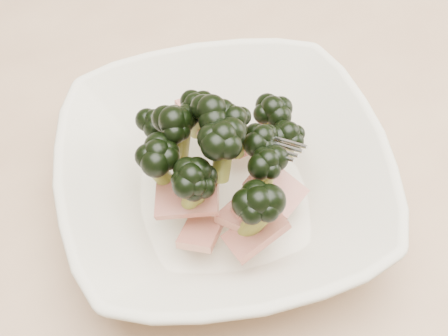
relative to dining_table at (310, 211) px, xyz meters
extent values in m
cube|color=tan|center=(0.00, 0.00, 0.08)|extent=(1.20, 0.80, 0.04)
cylinder|color=tan|center=(0.55, 0.35, -0.30)|extent=(0.06, 0.06, 0.71)
imported|color=beige|center=(-0.10, 0.01, 0.13)|extent=(0.36, 0.36, 0.07)
cylinder|color=olive|center=(-0.12, -0.05, 0.15)|extent=(0.03, 0.02, 0.05)
ellipsoid|color=black|center=(-0.12, -0.05, 0.18)|extent=(0.04, 0.04, 0.03)
cylinder|color=olive|center=(-0.15, -0.01, 0.16)|extent=(0.02, 0.02, 0.04)
ellipsoid|color=black|center=(-0.15, -0.01, 0.19)|extent=(0.03, 0.03, 0.03)
cylinder|color=olive|center=(-0.10, 0.05, 0.17)|extent=(0.02, 0.02, 0.04)
ellipsoid|color=black|center=(-0.10, 0.05, 0.19)|extent=(0.03, 0.03, 0.02)
cylinder|color=olive|center=(-0.04, 0.03, 0.14)|extent=(0.02, 0.02, 0.04)
ellipsoid|color=black|center=(-0.04, 0.03, 0.16)|extent=(0.04, 0.04, 0.03)
cylinder|color=olive|center=(-0.09, -0.02, 0.16)|extent=(0.02, 0.01, 0.03)
ellipsoid|color=black|center=(-0.09, -0.02, 0.18)|extent=(0.03, 0.03, 0.02)
cylinder|color=olive|center=(-0.10, 0.03, 0.18)|extent=(0.02, 0.02, 0.04)
ellipsoid|color=black|center=(-0.10, 0.03, 0.20)|extent=(0.04, 0.04, 0.03)
cylinder|color=olive|center=(-0.09, 0.01, 0.18)|extent=(0.02, 0.02, 0.04)
ellipsoid|color=black|center=(-0.09, 0.01, 0.20)|extent=(0.03, 0.03, 0.03)
cylinder|color=olive|center=(-0.13, 0.04, 0.17)|extent=(0.03, 0.02, 0.05)
ellipsoid|color=black|center=(-0.13, 0.04, 0.20)|extent=(0.04, 0.04, 0.03)
cylinder|color=olive|center=(-0.13, 0.07, 0.14)|extent=(0.02, 0.02, 0.04)
ellipsoid|color=black|center=(-0.13, 0.07, 0.17)|extent=(0.03, 0.03, 0.02)
cylinder|color=olive|center=(-0.07, 0.00, 0.16)|extent=(0.02, 0.02, 0.03)
ellipsoid|color=black|center=(-0.07, 0.00, 0.18)|extent=(0.03, 0.03, 0.03)
cylinder|color=olive|center=(-0.14, 0.00, 0.16)|extent=(0.02, 0.02, 0.04)
ellipsoid|color=black|center=(-0.14, 0.00, 0.18)|extent=(0.04, 0.04, 0.03)
cylinder|color=olive|center=(-0.12, 0.04, 0.17)|extent=(0.02, 0.01, 0.04)
ellipsoid|color=black|center=(-0.12, 0.04, 0.19)|extent=(0.03, 0.03, 0.03)
cylinder|color=olive|center=(-0.15, 0.03, 0.16)|extent=(0.03, 0.02, 0.05)
ellipsoid|color=black|center=(-0.15, 0.03, 0.19)|extent=(0.04, 0.04, 0.03)
cylinder|color=olive|center=(-0.05, 0.00, 0.15)|extent=(0.02, 0.02, 0.03)
ellipsoid|color=black|center=(-0.05, 0.00, 0.17)|extent=(0.03, 0.03, 0.03)
cylinder|color=olive|center=(-0.11, 0.00, 0.18)|extent=(0.03, 0.02, 0.05)
ellipsoid|color=black|center=(-0.11, 0.00, 0.21)|extent=(0.04, 0.04, 0.03)
cube|color=maroon|center=(-0.10, -0.03, 0.14)|extent=(0.04, 0.03, 0.02)
cube|color=maroon|center=(-0.07, -0.02, 0.13)|extent=(0.04, 0.05, 0.02)
cube|color=maroon|center=(-0.11, -0.03, 0.13)|extent=(0.05, 0.04, 0.02)
cube|color=maroon|center=(-0.05, 0.03, 0.13)|extent=(0.06, 0.04, 0.02)
cube|color=maroon|center=(-0.15, -0.02, 0.13)|extent=(0.05, 0.04, 0.02)
cube|color=maroon|center=(-0.09, 0.07, 0.15)|extent=(0.04, 0.05, 0.02)
cube|color=maroon|center=(-0.12, -0.05, 0.14)|extent=(0.05, 0.03, 0.03)
cube|color=maroon|center=(-0.15, 0.00, 0.15)|extent=(0.06, 0.06, 0.02)
camera|label=1|loc=(-0.28, -0.23, 0.56)|focal=50.00mm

